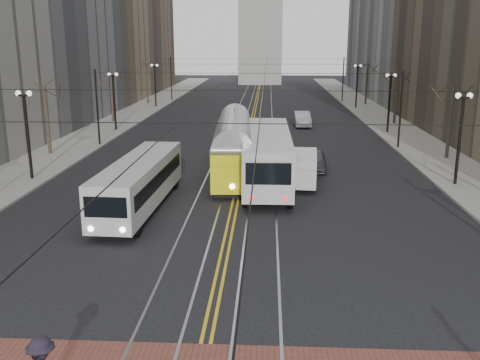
# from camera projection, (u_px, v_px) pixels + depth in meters

# --- Properties ---
(ground) EXTENTS (260.00, 260.00, 0.00)m
(ground) POSITION_uv_depth(u_px,v_px,m) (209.00, 327.00, 17.18)
(ground) COLOR black
(ground) RESTS_ON ground
(sidewalk_left) EXTENTS (5.00, 140.00, 0.15)m
(sidewalk_left) POSITION_uv_depth(u_px,v_px,m) (122.00, 120.00, 61.41)
(sidewalk_left) COLOR gray
(sidewalk_left) RESTS_ON ground
(sidewalk_right) EXTENTS (5.00, 140.00, 0.15)m
(sidewalk_right) POSITION_uv_depth(u_px,v_px,m) (386.00, 122.00, 59.89)
(sidewalk_right) COLOR gray
(sidewalk_right) RESTS_ON ground
(streetcar_rails) EXTENTS (4.80, 130.00, 0.02)m
(streetcar_rails) POSITION_uv_depth(u_px,v_px,m) (252.00, 122.00, 60.67)
(streetcar_rails) COLOR gray
(streetcar_rails) RESTS_ON ground
(centre_lines) EXTENTS (0.42, 130.00, 0.01)m
(centre_lines) POSITION_uv_depth(u_px,v_px,m) (252.00, 122.00, 60.66)
(centre_lines) COLOR gold
(centre_lines) RESTS_ON ground
(lamp_posts) EXTENTS (27.60, 57.20, 5.60)m
(lamp_posts) POSITION_uv_depth(u_px,v_px,m) (246.00, 117.00, 44.26)
(lamp_posts) COLOR black
(lamp_posts) RESTS_ON ground
(street_trees) EXTENTS (31.68, 53.28, 5.60)m
(street_trees) POSITION_uv_depth(u_px,v_px,m) (249.00, 108.00, 50.54)
(street_trees) COLOR #382D23
(street_trees) RESTS_ON ground
(trolley_wires) EXTENTS (25.96, 120.00, 6.60)m
(trolley_wires) POSITION_uv_depth(u_px,v_px,m) (249.00, 98.00, 49.89)
(trolley_wires) COLOR black
(trolley_wires) RESTS_ON ground
(transit_bus) EXTENTS (2.74, 11.03, 2.74)m
(transit_bus) POSITION_uv_depth(u_px,v_px,m) (140.00, 185.00, 28.89)
(transit_bus) COLOR #BDBDBD
(transit_bus) RESTS_ON ground
(streetcar) EXTENTS (3.15, 13.56, 3.17)m
(streetcar) POSITION_uv_depth(u_px,v_px,m) (234.00, 151.00, 36.73)
(streetcar) COLOR yellow
(streetcar) RESTS_ON ground
(rear_bus) EXTENTS (2.92, 12.86, 3.35)m
(rear_bus) POSITION_uv_depth(u_px,v_px,m) (267.00, 158.00, 34.06)
(rear_bus) COLOR silver
(rear_bus) RESTS_ON ground
(cargo_van) EXTENTS (2.14, 4.74, 2.04)m
(cargo_van) POSITION_uv_depth(u_px,v_px,m) (302.00, 170.00, 33.74)
(cargo_van) COLOR silver
(cargo_van) RESTS_ON ground
(sedan_grey) EXTENTS (1.91, 4.14, 1.37)m
(sedan_grey) POSITION_uv_depth(u_px,v_px,m) (315.00, 160.00, 38.01)
(sedan_grey) COLOR #45474E
(sedan_grey) RESTS_ON ground
(sedan_silver) EXTENTS (1.78, 4.77, 1.56)m
(sedan_silver) POSITION_uv_depth(u_px,v_px,m) (302.00, 119.00, 57.42)
(sedan_silver) COLOR #9B9CA2
(sedan_silver) RESTS_ON ground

